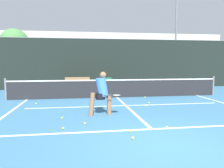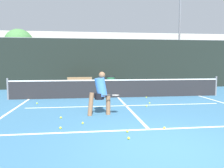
{
  "view_description": "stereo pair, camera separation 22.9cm",
  "coord_description": "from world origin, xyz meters",
  "views": [
    {
      "loc": [
        -1.96,
        -4.34,
        1.83
      ],
      "look_at": [
        -0.62,
        4.48,
        0.95
      ],
      "focal_mm": 35.0,
      "sensor_mm": 36.0,
      "label": 1
    },
    {
      "loc": [
        -1.73,
        -4.37,
        1.83
      ],
      "look_at": [
        -0.62,
        4.48,
        0.95
      ],
      "focal_mm": 35.0,
      "sensor_mm": 36.0,
      "label": 2
    }
  ],
  "objects": [
    {
      "name": "ground_plane",
      "position": [
        0.0,
        0.0,
        0.0
      ],
      "size": [
        100.0,
        100.0,
        0.0
      ],
      "primitive_type": "plane",
      "color": "teal"
    },
    {
      "name": "court_baseline_near",
      "position": [
        0.0,
        1.29,
        0.0
      ],
      "size": [
        11.0,
        0.1,
        0.01
      ],
      "primitive_type": "cube",
      "color": "white",
      "rests_on": "ground"
    },
    {
      "name": "court_service_line",
      "position": [
        0.0,
        4.63,
        0.0
      ],
      "size": [
        8.25,
        0.1,
        0.01
      ],
      "primitive_type": "cube",
      "color": "white",
      "rests_on": "ground"
    },
    {
      "name": "court_center_mark",
      "position": [
        0.0,
        4.07,
        0.0
      ],
      "size": [
        0.1,
        5.56,
        0.01
      ],
      "primitive_type": "cube",
      "color": "white",
      "rests_on": "ground"
    },
    {
      "name": "court_sideline_left",
      "position": [
        -4.51,
        4.07,
        0.0
      ],
      "size": [
        0.1,
        6.56,
        0.01
      ],
      "primitive_type": "cube",
      "color": "white",
      "rests_on": "ground"
    },
    {
      "name": "net",
      "position": [
        0.0,
        6.84,
        0.51
      ],
      "size": [
        11.09,
        0.09,
        1.07
      ],
      "color": "slate",
      "rests_on": "ground"
    },
    {
      "name": "fence_back",
      "position": [
        0.0,
        11.08,
        1.75
      ],
      "size": [
        24.0,
        0.06,
        3.51
      ],
      "color": "black",
      "rests_on": "ground"
    },
    {
      "name": "player_practicing",
      "position": [
        -1.19,
        3.11,
        0.81
      ],
      "size": [
        1.16,
        0.56,
        1.52
      ],
      "rotation": [
        0.0,
        0.0,
        0.15
      ],
      "color": "#8C6042",
      "rests_on": "ground"
    },
    {
      "name": "tennis_ball_scattered_0",
      "position": [
        -2.52,
        2.79,
        0.03
      ],
      "size": [
        0.07,
        0.07,
        0.07
      ],
      "primitive_type": "sphere",
      "color": "#D1E033",
      "rests_on": "ground"
    },
    {
      "name": "tennis_ball_scattered_1",
      "position": [
        -1.81,
        2.05,
        0.03
      ],
      "size": [
        0.07,
        0.07,
        0.07
      ],
      "primitive_type": "sphere",
      "color": "#D1E033",
      "rests_on": "ground"
    },
    {
      "name": "tennis_ball_scattered_2",
      "position": [
        -0.71,
        0.59,
        0.03
      ],
      "size": [
        0.07,
        0.07,
        0.07
      ],
      "primitive_type": "sphere",
      "color": "#D1E033",
      "rests_on": "ground"
    },
    {
      "name": "tennis_ball_scattered_3",
      "position": [
        1.43,
        6.5,
        0.03
      ],
      "size": [
        0.07,
        0.07,
        0.07
      ],
      "primitive_type": "sphere",
      "color": "#D1E033",
      "rests_on": "ground"
    },
    {
      "name": "tennis_ball_scattered_4",
      "position": [
        0.81,
        4.31,
        0.03
      ],
      "size": [
        0.07,
        0.07,
        0.07
      ],
      "primitive_type": "sphere",
      "color": "#D1E033",
      "rests_on": "ground"
    },
    {
      "name": "tennis_ball_scattered_5",
      "position": [
        -2.41,
        1.63,
        0.03
      ],
      "size": [
        0.07,
        0.07,
        0.07
      ],
      "primitive_type": "sphere",
      "color": "#D1E033",
      "rests_on": "ground"
    },
    {
      "name": "tennis_ball_scattered_6",
      "position": [
        -0.64,
        1.1,
        0.03
      ],
      "size": [
        0.07,
        0.07,
        0.07
      ],
      "primitive_type": "sphere",
      "color": "#D1E033",
      "rests_on": "ground"
    },
    {
      "name": "tennis_ball_scattered_7",
      "position": [
        -3.84,
        5.5,
        0.03
      ],
      "size": [
        0.07,
        0.07,
        0.07
      ],
      "primitive_type": "sphere",
      "color": "#D1E033",
      "rests_on": "ground"
    },
    {
      "name": "tennis_ball_scattered_8",
      "position": [
        1.13,
        4.94,
        0.03
      ],
      "size": [
        0.07,
        0.07,
        0.07
      ],
      "primitive_type": "sphere",
      "color": "#D1E033",
      "rests_on": "ground"
    },
    {
      "name": "tennis_ball_scattered_9",
      "position": [
        0.44,
        1.27,
        0.03
      ],
      "size": [
        0.07,
        0.07,
        0.07
      ],
      "primitive_type": "sphere",
      "color": "#D1E033",
      "rests_on": "ground"
    },
    {
      "name": "courtside_bench",
      "position": [
        -2.06,
        10.22,
        0.47
      ],
      "size": [
        1.64,
        0.41,
        0.86
      ],
      "rotation": [
        0.0,
        0.0,
        0.02
      ],
      "color": "olive",
      "rests_on": "ground"
    },
    {
      "name": "trash_bin",
      "position": [
        0.02,
        10.25,
        0.45
      ],
      "size": [
        0.57,
        0.57,
        0.9
      ],
      "color": "#28603D",
      "rests_on": "ground"
    },
    {
      "name": "parked_car",
      "position": [
        -4.03,
        13.85,
        0.61
      ],
      "size": [
        1.67,
        4.55,
        1.45
      ],
      "color": "navy",
      "rests_on": "ground"
    },
    {
      "name": "floodlight_mast",
      "position": [
        6.68,
        14.43,
        6.35
      ],
      "size": [
        1.1,
        0.24,
        10.26
      ],
      "color": "slate",
      "rests_on": "ground"
    },
    {
      "name": "tree_west",
      "position": [
        -8.79,
        20.77,
        3.89
      ],
      "size": [
        3.11,
        3.11,
        5.47
      ],
      "color": "brown",
      "rests_on": "ground"
    },
    {
      "name": "building_far",
      "position": [
        0.0,
        25.73,
        2.89
      ],
      "size": [
        36.0,
        2.4,
        5.77
      ],
      "primitive_type": "cube",
      "color": "beige",
      "rests_on": "ground"
    }
  ]
}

